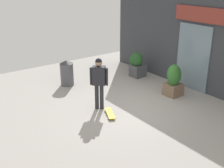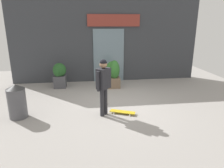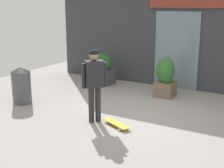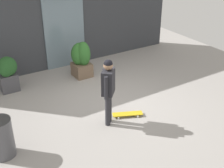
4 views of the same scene
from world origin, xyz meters
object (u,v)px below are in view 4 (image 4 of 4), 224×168
(skateboarder, at_px, (108,86))
(planter_box_left, at_px, (81,58))
(trash_bin, at_px, (0,135))
(skateboard, at_px, (128,114))
(planter_box_right, at_px, (7,73))

(skateboarder, distance_m, planter_box_left, 2.90)
(trash_bin, bearing_deg, skateboarder, -3.83)
(skateboard, xyz_separation_m, planter_box_left, (0.09, 2.78, 0.56))
(planter_box_left, bearing_deg, skateboarder, -103.60)
(skateboarder, distance_m, skateboard, 1.15)
(planter_box_left, relative_size, trash_bin, 1.17)
(skateboarder, distance_m, planter_box_right, 3.49)
(planter_box_left, relative_size, planter_box_right, 1.10)
(planter_box_right, bearing_deg, skateboard, -53.87)
(planter_box_right, bearing_deg, trash_bin, -107.40)
(skateboarder, xyz_separation_m, planter_box_left, (0.67, 2.79, -0.43))
(skateboard, xyz_separation_m, planter_box_right, (-2.22, 3.04, 0.53))
(skateboard, relative_size, planter_box_right, 0.73)
(skateboarder, height_order, trash_bin, skateboarder)
(skateboarder, relative_size, planter_box_left, 1.44)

